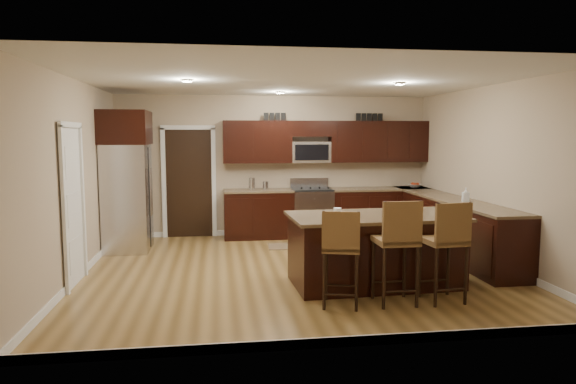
{
  "coord_description": "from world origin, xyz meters",
  "views": [
    {
      "loc": [
        -1.11,
        -7.18,
        1.95
      ],
      "look_at": [
        -0.06,
        0.4,
        1.1
      ],
      "focal_mm": 32.0,
      "sensor_mm": 36.0,
      "label": 1
    }
  ],
  "objects": [
    {
      "name": "wall_left",
      "position": [
        -3.0,
        0.0,
        1.35
      ],
      "size": [
        0.0,
        5.5,
        5.5
      ],
      "primitive_type": "plane",
      "rotation": [
        1.57,
        0.0,
        1.57
      ],
      "color": "tan",
      "rests_on": "floor"
    },
    {
      "name": "island",
      "position": [
        0.91,
        -0.82,
        0.43
      ],
      "size": [
        2.26,
        1.26,
        0.92
      ],
      "rotation": [
        0.0,
        0.0,
        0.05
      ],
      "color": "black",
      "rests_on": "floor"
    },
    {
      "name": "refrigerator",
      "position": [
        -2.62,
        1.68,
        1.21
      ],
      "size": [
        0.79,
        0.96,
        2.35
      ],
      "color": "silver",
      "rests_on": "floor"
    },
    {
      "name": "ceiling",
      "position": [
        0.0,
        0.0,
        2.7
      ],
      "size": [
        6.0,
        6.0,
        0.0
      ],
      "primitive_type": "plane",
      "rotation": [
        3.14,
        0.0,
        0.0
      ],
      "color": "silver",
      "rests_on": "wall_back"
    },
    {
      "name": "microwave",
      "position": [
        0.68,
        2.6,
        1.62
      ],
      "size": [
        0.76,
        0.31,
        0.4
      ],
      "primitive_type": "cube",
      "color": "silver",
      "rests_on": "upper_cabinets"
    },
    {
      "name": "stool_mid",
      "position": [
        0.91,
        -1.67,
        0.76
      ],
      "size": [
        0.46,
        0.46,
        1.22
      ],
      "rotation": [
        0.0,
        0.0,
        0.01
      ],
      "color": "brown",
      "rests_on": "floor"
    },
    {
      "name": "doorway",
      "position": [
        -1.65,
        2.73,
        1.03
      ],
      "size": [
        0.85,
        0.03,
        2.06
      ],
      "primitive_type": "cube",
      "color": "black",
      "rests_on": "floor"
    },
    {
      "name": "letter_decor",
      "position": [
        0.9,
        2.58,
        2.29
      ],
      "size": [
        2.2,
        0.03,
        0.15
      ],
      "primitive_type": null,
      "color": "black",
      "rests_on": "upper_cabinets"
    },
    {
      "name": "floor_mat",
      "position": [
        0.17,
        1.57,
        0.01
      ],
      "size": [
        0.85,
        0.59,
        0.01
      ],
      "primitive_type": "cube",
      "rotation": [
        0.0,
        0.0,
        -0.06
      ],
      "color": "brown",
      "rests_on": "floor"
    },
    {
      "name": "canister_short",
      "position": [
        -0.21,
        2.45,
        1.0
      ],
      "size": [
        0.11,
        0.11,
        0.16
      ],
      "primitive_type": "cylinder",
      "color": "silver",
      "rests_on": "base_cabinets"
    },
    {
      "name": "fruit_bowl",
      "position": [
        2.75,
        2.45,
        0.95
      ],
      "size": [
        0.29,
        0.29,
        0.06
      ],
      "primitive_type": "imported",
      "rotation": [
        0.0,
        0.0,
        0.18
      ],
      "color": "silver",
      "rests_on": "base_cabinets"
    },
    {
      "name": "canister_tall",
      "position": [
        -0.47,
        2.45,
        1.03
      ],
      "size": [
        0.12,
        0.12,
        0.23
      ],
      "primitive_type": "cylinder",
      "color": "silver",
      "rests_on": "base_cabinets"
    },
    {
      "name": "stool_left",
      "position": [
        0.25,
        -1.66,
        0.7
      ],
      "size": [
        0.52,
        0.52,
        1.12
      ],
      "rotation": [
        0.0,
        0.0,
        -0.28
      ],
      "color": "brown",
      "rests_on": "floor"
    },
    {
      "name": "soap_bottle",
      "position": [
        2.7,
        0.25,
        1.03
      ],
      "size": [
        0.12,
        0.12,
        0.22
      ],
      "primitive_type": "imported",
      "rotation": [
        0.0,
        0.0,
        -0.22
      ],
      "color": "#B2B2B2",
      "rests_on": "base_cabinets"
    },
    {
      "name": "stool_right",
      "position": [
        1.5,
        -1.67,
        0.74
      ],
      "size": [
        0.49,
        0.49,
        1.19
      ],
      "rotation": [
        0.0,
        0.0,
        0.1
      ],
      "color": "brown",
      "rests_on": "floor"
    },
    {
      "name": "base_cabinets",
      "position": [
        1.9,
        1.45,
        0.46
      ],
      "size": [
        4.02,
        3.96,
        0.92
      ],
      "color": "black",
      "rests_on": "floor"
    },
    {
      "name": "pantry_door",
      "position": [
        -2.98,
        -0.3,
        1.02
      ],
      "size": [
        0.03,
        0.8,
        2.04
      ],
      "primitive_type": "cube",
      "color": "white",
      "rests_on": "floor"
    },
    {
      "name": "upper_cabinets",
      "position": [
        1.04,
        2.58,
        1.84
      ],
      "size": [
        4.0,
        0.33,
        0.8
      ],
      "color": "black",
      "rests_on": "wall_back"
    },
    {
      "name": "island_jar",
      "position": [
        0.41,
        -0.82,
        0.97
      ],
      "size": [
        0.1,
        0.1,
        0.1
      ],
      "primitive_type": "cylinder",
      "color": "white",
      "rests_on": "island"
    },
    {
      "name": "range",
      "position": [
        0.68,
        2.45,
        0.47
      ],
      "size": [
        0.76,
        0.64,
        1.11
      ],
      "color": "silver",
      "rests_on": "floor"
    },
    {
      "name": "wall_back",
      "position": [
        0.0,
        2.75,
        1.35
      ],
      "size": [
        6.0,
        0.0,
        6.0
      ],
      "primitive_type": "plane",
      "rotation": [
        1.57,
        0.0,
        0.0
      ],
      "color": "tan",
      "rests_on": "floor"
    },
    {
      "name": "wall_right",
      "position": [
        3.0,
        0.0,
        1.35
      ],
      "size": [
        0.0,
        5.5,
        5.5
      ],
      "primitive_type": "plane",
      "rotation": [
        1.57,
        0.0,
        -1.57
      ],
      "color": "tan",
      "rests_on": "floor"
    },
    {
      "name": "floor",
      "position": [
        0.0,
        0.0,
        0.0
      ],
      "size": [
        6.0,
        6.0,
        0.0
      ],
      "primitive_type": "plane",
      "color": "olive",
      "rests_on": "ground"
    }
  ]
}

